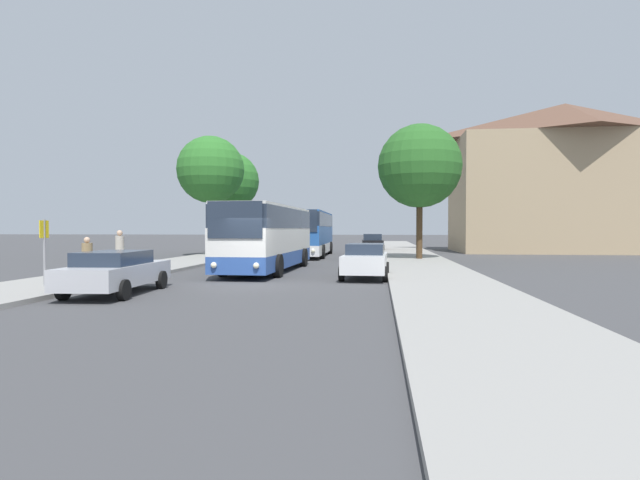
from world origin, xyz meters
TOP-DOWN VIEW (x-y plane):
  - ground_plane at (0.00, 0.00)m, footprint 300.00×300.00m
  - sidewalk_left at (-7.00, 0.00)m, footprint 4.00×120.00m
  - sidewalk_right at (7.00, 0.00)m, footprint 4.00×120.00m
  - building_right_background at (21.08, 28.48)m, footprint 18.80×10.30m
  - bus_front at (-0.76, 5.80)m, footprint 2.94×10.59m
  - bus_middle at (-0.55, 19.29)m, footprint 3.05×11.89m
  - parked_car_left_curb at (-3.69, -3.21)m, footprint 2.20×4.78m
  - parked_car_right_near at (4.08, 2.73)m, footprint 2.04×4.30m
  - parked_car_right_far at (4.08, 28.97)m, footprint 2.24×4.01m
  - bus_stop_sign at (-6.71, -2.41)m, footprint 0.08×0.45m
  - pedestrian_waiting_near at (-5.69, -1.55)m, footprint 0.36×0.36m
  - pedestrian_waiting_far at (-6.34, 1.92)m, footprint 0.36×0.36m
  - tree_left_near at (-7.57, 17.15)m, footprint 4.89×4.89m
  - tree_left_far at (-7.93, 23.17)m, footprint 4.91×4.91m
  - tree_right_near at (7.26, 14.53)m, footprint 5.37×5.37m

SIDE VIEW (x-z plane):
  - ground_plane at x=0.00m, z-range 0.00..0.00m
  - sidewalk_left at x=-7.00m, z-range 0.00..0.15m
  - sidewalk_right at x=7.00m, z-range 0.00..0.15m
  - parked_car_left_curb at x=-3.69m, z-range 0.05..1.42m
  - parked_car_right_near at x=4.08m, z-range 0.04..1.49m
  - parked_car_right_far at x=4.08m, z-range 0.02..1.60m
  - pedestrian_waiting_near at x=-5.69m, z-range 0.15..1.79m
  - pedestrian_waiting_far at x=-6.34m, z-range 0.17..2.04m
  - bus_stop_sign at x=-6.71m, z-range 0.43..2.70m
  - bus_front at x=-0.76m, z-range 0.11..3.29m
  - bus_middle at x=-0.55m, z-range 0.12..3.45m
  - tree_right_near at x=7.26m, z-range 1.78..10.43m
  - tree_left_far at x=-7.93m, z-range 1.89..10.34m
  - tree_left_near at x=-7.57m, z-range 2.03..10.72m
  - building_right_background at x=21.08m, z-range 0.00..13.19m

